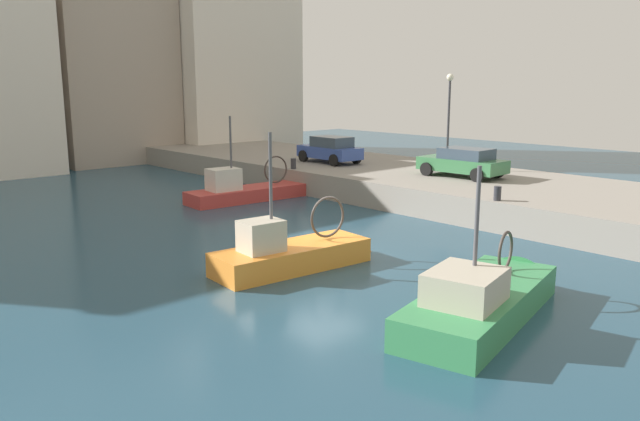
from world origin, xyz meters
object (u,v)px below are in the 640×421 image
mooring_bollard_mid (497,193)px  quay_streetlamp (449,106)px  fishing_boat_green (485,311)px  fishing_boat_orange (299,263)px  mooring_bollard_north (293,164)px  parked_car_green (463,162)px  fishing_boat_red (253,197)px  parked_car_blue (330,149)px

mooring_bollard_mid → quay_streetlamp: bearing=48.9°
fishing_boat_green → fishing_boat_orange: size_ratio=1.19×
mooring_bollard_north → quay_streetlamp: size_ratio=0.11×
fishing_boat_green → parked_car_green: size_ratio=1.71×
fishing_boat_red → parked_car_green: fishing_boat_red is taller
fishing_boat_orange → parked_car_blue: (11.79, 11.01, 1.82)m
mooring_bollard_mid → quay_streetlamp: quay_streetlamp is taller
fishing_boat_green → parked_car_blue: size_ratio=1.82×
quay_streetlamp → mooring_bollard_north: bearing=135.6°
mooring_bollard_mid → mooring_bollard_north: same height
parked_car_blue → mooring_bollard_mid: (-3.13, -12.53, -0.47)m
parked_car_green → mooring_bollard_mid: (-4.12, -4.42, -0.43)m
parked_car_green → fishing_boat_red: bearing=134.1°
parked_car_blue → mooring_bollard_mid: size_ratio=7.03×
parked_car_green → mooring_bollard_north: parked_car_green is taller
fishing_boat_green → parked_car_green: bearing=37.0°
parked_car_blue → parked_car_green: bearing=-83.1°
parked_car_blue → mooring_bollard_north: 3.21m
quay_streetlamp → parked_car_green: bearing=-126.8°
fishing_boat_red → parked_car_blue: size_ratio=1.79×
parked_car_green → parked_car_blue: size_ratio=1.07×
parked_car_blue → mooring_bollard_mid: parked_car_blue is taller
fishing_boat_orange → mooring_bollard_mid: (8.65, -1.52, 1.35)m
fishing_boat_red → parked_car_blue: bearing=8.2°
fishing_boat_orange → quay_streetlamp: (14.30, 4.95, 4.33)m
quay_streetlamp → fishing_boat_red: bearing=148.7°
fishing_boat_green → quay_streetlamp: quay_streetlamp is taller
mooring_bollard_mid → quay_streetlamp: size_ratio=0.11×
fishing_boat_green → parked_car_blue: fishing_boat_green is taller
fishing_boat_orange → fishing_boat_red: bearing=60.5°
fishing_boat_orange → mooring_bollard_north: 13.66m
parked_car_blue → quay_streetlamp: quay_streetlamp is taller
fishing_boat_green → parked_car_blue: bearing=57.1°
mooring_bollard_north → quay_streetlamp: quay_streetlamp is taller
fishing_boat_orange → fishing_boat_green: bearing=-84.1°
parked_car_green → fishing_boat_green: bearing=-143.0°
parked_car_green → quay_streetlamp: size_ratio=0.85×
fishing_boat_orange → parked_car_green: bearing=12.8°
parked_car_blue → mooring_bollard_north: size_ratio=7.03×
fishing_boat_red → fishing_boat_orange: bearing=-119.5°
fishing_boat_orange → mooring_bollard_north: bearing=50.5°
parked_car_blue → mooring_bollard_north: parked_car_blue is taller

